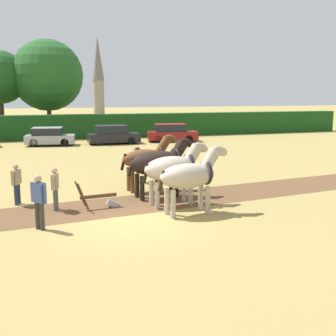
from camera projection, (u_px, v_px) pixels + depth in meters
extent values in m
plane|color=#998447|center=(134.00, 220.00, 13.82)|extent=(240.00, 240.00, 0.00)
cube|color=brown|center=(22.00, 217.00, 14.20)|extent=(35.07, 6.71, 0.01)
cube|color=#194719|center=(66.00, 127.00, 38.83)|extent=(58.23, 1.56, 2.24)
cylinder|color=#4C3823|center=(2.00, 114.00, 41.59)|extent=(0.44, 0.44, 4.31)
cylinder|color=brown|center=(49.00, 115.00, 42.82)|extent=(0.44, 0.44, 4.01)
sphere|color=#235623|center=(47.00, 75.00, 42.13)|extent=(7.10, 7.10, 7.10)
cylinder|color=gray|center=(99.00, 99.00, 79.34)|extent=(2.05, 2.05, 6.60)
cone|color=slate|center=(98.00, 59.00, 78.07)|extent=(2.26, 2.26, 8.07)
ellipsoid|color=#B2A38E|center=(188.00, 176.00, 14.33)|extent=(2.12, 1.13, 0.86)
cylinder|color=#B2A38E|center=(201.00, 197.00, 14.97)|extent=(0.18, 0.18, 0.95)
cylinder|color=#B2A38E|center=(208.00, 200.00, 14.53)|extent=(0.18, 0.18, 0.95)
cylinder|color=#B2A38E|center=(167.00, 201.00, 14.43)|extent=(0.18, 0.18, 0.95)
cylinder|color=#B2A38E|center=(173.00, 204.00, 13.98)|extent=(0.18, 0.18, 0.95)
cylinder|color=#B2A38E|center=(210.00, 160.00, 14.60)|extent=(0.84, 0.50, 0.90)
ellipsoid|color=#B2A38E|center=(220.00, 151.00, 14.72)|extent=(0.70, 0.34, 0.54)
cube|color=black|center=(215.00, 154.00, 14.64)|extent=(0.43, 0.13, 0.57)
cylinder|color=black|center=(162.00, 181.00, 13.95)|extent=(0.31, 0.15, 0.71)
torus|color=black|center=(206.00, 172.00, 14.61)|extent=(0.21, 0.89, 0.88)
ellipsoid|color=#B2A38E|center=(171.00, 169.00, 15.52)|extent=(2.18, 1.21, 0.93)
cylinder|color=#B2A38E|center=(184.00, 189.00, 16.19)|extent=(0.18, 0.18, 0.96)
cylinder|color=#B2A38E|center=(190.00, 192.00, 15.71)|extent=(0.18, 0.18, 0.96)
cylinder|color=#B2A38E|center=(151.00, 193.00, 15.63)|extent=(0.18, 0.18, 0.96)
cylinder|color=#B2A38E|center=(157.00, 196.00, 15.15)|extent=(0.18, 0.18, 0.96)
cylinder|color=#B2A38E|center=(192.00, 155.00, 15.80)|extent=(0.82, 0.52, 0.84)
ellipsoid|color=#B2A38E|center=(201.00, 147.00, 15.91)|extent=(0.70, 0.34, 0.54)
cube|color=black|center=(196.00, 149.00, 15.83)|extent=(0.39, 0.12, 0.51)
cylinder|color=black|center=(146.00, 173.00, 15.13)|extent=(0.31, 0.15, 0.71)
torus|color=black|center=(189.00, 165.00, 15.80)|extent=(0.22, 0.95, 0.94)
ellipsoid|color=black|center=(157.00, 163.00, 16.71)|extent=(2.38, 1.27, 0.97)
cylinder|color=black|center=(171.00, 182.00, 17.42)|extent=(0.18, 0.18, 0.96)
cylinder|color=black|center=(177.00, 185.00, 16.92)|extent=(0.18, 0.18, 0.96)
cylinder|color=black|center=(137.00, 186.00, 16.81)|extent=(0.18, 0.18, 0.96)
cylinder|color=black|center=(142.00, 188.00, 16.31)|extent=(0.18, 0.18, 0.96)
cylinder|color=black|center=(179.00, 150.00, 17.02)|extent=(0.84, 0.55, 0.86)
ellipsoid|color=black|center=(187.00, 143.00, 17.13)|extent=(0.70, 0.34, 0.54)
cube|color=black|center=(183.00, 144.00, 17.06)|extent=(0.39, 0.12, 0.51)
cylinder|color=black|center=(131.00, 167.00, 16.28)|extent=(0.31, 0.15, 0.71)
torus|color=black|center=(175.00, 160.00, 17.02)|extent=(0.22, 0.98, 0.98)
ellipsoid|color=brown|center=(145.00, 159.00, 17.91)|extent=(2.07, 1.07, 0.80)
cylinder|color=brown|center=(156.00, 176.00, 18.53)|extent=(0.18, 0.18, 1.02)
cylinder|color=brown|center=(161.00, 178.00, 18.11)|extent=(0.18, 0.18, 1.02)
cylinder|color=brown|center=(129.00, 179.00, 18.00)|extent=(0.18, 0.18, 1.02)
cylinder|color=brown|center=(132.00, 181.00, 17.58)|extent=(0.18, 0.18, 1.02)
cylinder|color=brown|center=(163.00, 146.00, 18.17)|extent=(0.82, 0.47, 0.90)
ellipsoid|color=brown|center=(172.00, 139.00, 18.29)|extent=(0.70, 0.34, 0.54)
cube|color=black|center=(167.00, 142.00, 18.22)|extent=(0.44, 0.13, 0.58)
cylinder|color=black|center=(124.00, 162.00, 17.54)|extent=(0.31, 0.15, 0.71)
torus|color=black|center=(160.00, 156.00, 18.18)|extent=(0.20, 0.84, 0.83)
cube|color=#4C331E|center=(98.00, 196.00, 15.21)|extent=(1.35, 0.25, 0.12)
cube|color=#939399|center=(113.00, 204.00, 15.49)|extent=(0.50, 0.25, 0.39)
cylinder|color=#4C331E|center=(80.00, 194.00, 15.13)|extent=(0.40, 0.10, 0.96)
cylinder|color=#4C331E|center=(83.00, 196.00, 14.77)|extent=(0.40, 0.10, 0.96)
cylinder|color=#4C4C4C|center=(56.00, 199.00, 15.07)|extent=(0.14, 0.14, 0.78)
cylinder|color=#4C4C4C|center=(55.00, 200.00, 14.87)|extent=(0.14, 0.14, 0.78)
cube|color=tan|center=(55.00, 181.00, 14.85)|extent=(0.29, 0.49, 0.55)
sphere|color=tan|center=(54.00, 170.00, 14.79)|extent=(0.21, 0.21, 0.21)
cylinder|color=tan|center=(56.00, 180.00, 15.12)|extent=(0.09, 0.09, 0.52)
cylinder|color=tan|center=(54.00, 183.00, 14.59)|extent=(0.09, 0.09, 0.52)
cylinder|color=#38332D|center=(138.00, 173.00, 19.85)|extent=(0.14, 0.14, 0.80)
cylinder|color=#38332D|center=(138.00, 174.00, 19.64)|extent=(0.14, 0.14, 0.80)
cube|color=#4C6B4C|center=(138.00, 159.00, 19.62)|extent=(0.33, 0.51, 0.57)
sphere|color=tan|center=(137.00, 151.00, 19.56)|extent=(0.22, 0.22, 0.22)
cylinder|color=#4C6B4C|center=(138.00, 159.00, 19.90)|extent=(0.09, 0.09, 0.53)
cylinder|color=#4C6B4C|center=(137.00, 161.00, 19.35)|extent=(0.09, 0.09, 0.53)
cylinder|color=#42382D|center=(137.00, 150.00, 19.54)|extent=(0.41, 0.41, 0.02)
cylinder|color=#42382D|center=(137.00, 149.00, 19.54)|extent=(0.21, 0.21, 0.10)
cylinder|color=#38332D|center=(37.00, 215.00, 12.88)|extent=(0.14, 0.14, 0.86)
cylinder|color=#38332D|center=(42.00, 216.00, 12.75)|extent=(0.14, 0.14, 0.86)
cube|color=#3D5184|center=(39.00, 192.00, 12.68)|extent=(0.46, 0.52, 0.61)
sphere|color=tan|center=(38.00, 179.00, 12.61)|extent=(0.23, 0.23, 0.23)
cylinder|color=#3D5184|center=(32.00, 192.00, 12.86)|extent=(0.09, 0.09, 0.57)
cylinder|color=#3D5184|center=(45.00, 194.00, 12.52)|extent=(0.09, 0.09, 0.57)
cylinder|color=#28334C|center=(18.00, 194.00, 15.84)|extent=(0.14, 0.14, 0.78)
cylinder|color=#28334C|center=(16.00, 195.00, 15.64)|extent=(0.14, 0.14, 0.78)
cube|color=tan|center=(16.00, 177.00, 15.63)|extent=(0.36, 0.50, 0.55)
sphere|color=tan|center=(16.00, 167.00, 15.56)|extent=(0.21, 0.21, 0.21)
cylinder|color=tan|center=(19.00, 176.00, 15.90)|extent=(0.09, 0.09, 0.52)
cylinder|color=tan|center=(13.00, 179.00, 15.37)|extent=(0.09, 0.09, 0.52)
cube|color=#9E9EA8|center=(50.00, 139.00, 33.89)|extent=(4.06, 2.31, 0.68)
cube|color=black|center=(47.00, 132.00, 33.75)|extent=(2.52, 1.89, 0.56)
cube|color=#9E9EA8|center=(47.00, 128.00, 33.70)|extent=(2.52, 1.89, 0.06)
cylinder|color=black|center=(66.00, 140.00, 34.82)|extent=(0.66, 0.32, 0.63)
cylinder|color=black|center=(65.00, 142.00, 33.37)|extent=(0.66, 0.32, 0.63)
cylinder|color=black|center=(37.00, 141.00, 34.47)|extent=(0.66, 0.32, 0.63)
cylinder|color=black|center=(34.00, 143.00, 33.03)|extent=(0.66, 0.32, 0.63)
cube|color=black|center=(114.00, 138.00, 35.08)|extent=(4.23, 1.83, 0.71)
cube|color=black|center=(111.00, 130.00, 34.91)|extent=(2.54, 1.64, 0.60)
cube|color=black|center=(111.00, 126.00, 34.85)|extent=(2.54, 1.64, 0.06)
cylinder|color=black|center=(127.00, 139.00, 36.26)|extent=(0.62, 0.22, 0.62)
cylinder|color=black|center=(131.00, 141.00, 34.77)|extent=(0.62, 0.22, 0.62)
cylinder|color=black|center=(97.00, 140.00, 35.47)|extent=(0.62, 0.22, 0.62)
cylinder|color=black|center=(100.00, 142.00, 33.98)|extent=(0.62, 0.22, 0.62)
cube|color=maroon|center=(173.00, 136.00, 36.74)|extent=(4.56, 2.50, 0.72)
cube|color=black|center=(170.00, 128.00, 36.60)|extent=(2.83, 2.01, 0.61)
cube|color=maroon|center=(170.00, 124.00, 36.54)|extent=(2.83, 2.01, 0.06)
cylinder|color=black|center=(186.00, 137.00, 37.69)|extent=(0.65, 0.33, 0.62)
cylinder|color=black|center=(189.00, 139.00, 36.21)|extent=(0.65, 0.33, 0.62)
cylinder|color=black|center=(156.00, 137.00, 37.35)|extent=(0.65, 0.33, 0.62)
cylinder|color=black|center=(158.00, 139.00, 35.87)|extent=(0.65, 0.33, 0.62)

